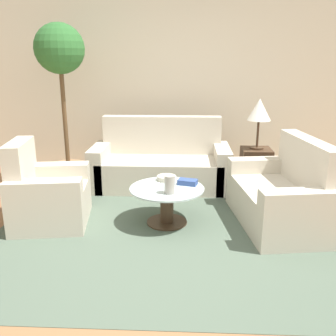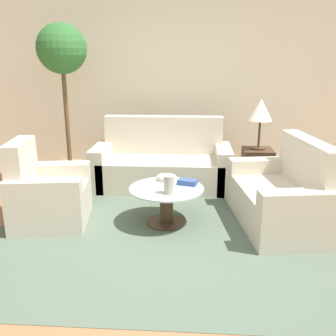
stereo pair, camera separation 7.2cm
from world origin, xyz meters
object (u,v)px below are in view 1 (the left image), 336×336
vase (170,185)px  potted_plant (61,69)px  book_stack (188,182)px  table_lamp (259,111)px  bowl (167,178)px  coffee_table (167,200)px  loveseat (284,197)px  sofa_main (161,165)px  armchair (45,197)px

vase → potted_plant: bearing=134.8°
book_stack → table_lamp: bearing=63.1°
potted_plant → bowl: bearing=-37.0°
coffee_table → potted_plant: 2.41m
coffee_table → potted_plant: size_ratio=0.36×
table_lamp → potted_plant: (-2.62, 0.25, 0.51)m
potted_plant → book_stack: bearing=-36.1°
loveseat → book_stack: loveseat is taller
table_lamp → vase: (-1.09, -1.29, -0.57)m
loveseat → table_lamp: table_lamp is taller
potted_plant → vase: 2.42m
sofa_main → book_stack: 1.22m
bowl → armchair: bearing=-167.1°
loveseat → bowl: size_ratio=6.70×
sofa_main → coffee_table: size_ratio=2.35×
armchair → coffee_table: 1.31m
vase → armchair: bearing=174.4°
coffee_table → potted_plant: (-1.49, 1.36, 1.32)m
sofa_main → table_lamp: (1.27, -0.16, 0.78)m
sofa_main → potted_plant: 1.86m
loveseat → book_stack: (-1.04, 0.05, 0.14)m
vase → book_stack: bearing=57.7°
loveseat → potted_plant: potted_plant is taller
loveseat → potted_plant: bearing=-123.1°
table_lamp → book_stack: 1.49m
bowl → book_stack: book_stack is taller
table_lamp → armchair: bearing=-154.7°
armchair → vase: (1.34, -0.13, 0.21)m
armchair → bowl: 1.33m
sofa_main → vase: 1.47m
armchair → potted_plant: 1.92m
armchair → vase: bearing=-103.6°
vase → table_lamp: bearing=49.6°
armchair → coffee_table: size_ratio=1.14×
potted_plant → book_stack: size_ratio=9.53×
table_lamp → bowl: size_ratio=3.05×
potted_plant → book_stack: (1.71, -1.25, -1.15)m
armchair → vase: armchair is taller
sofa_main → coffee_table: (0.14, -1.28, -0.03)m
armchair → coffee_table: armchair is taller
sofa_main → coffee_table: bearing=-83.5°
armchair → bowl: size_ratio=4.23×
sofa_main → loveseat: size_ratio=1.30×
loveseat → table_lamp: 1.31m
book_stack → bowl: bearing=165.0°
sofa_main → table_lamp: size_ratio=2.86×
sofa_main → coffee_table: 1.28m
potted_plant → bowl: 2.17m
bowl → book_stack: (0.24, -0.14, 0.00)m
coffee_table → book_stack: book_stack is taller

